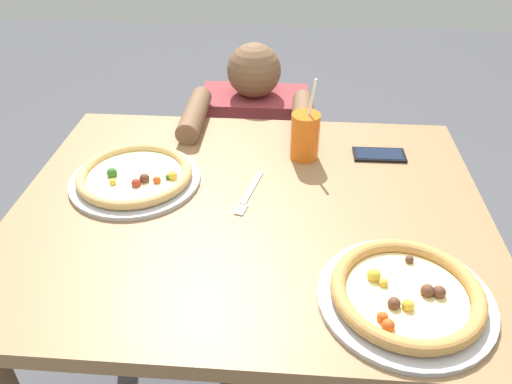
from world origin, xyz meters
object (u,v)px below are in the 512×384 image
object	(u,v)px
pizza_far	(135,176)
drink_cup_colored	(305,136)
pizza_near	(406,294)
fork	(249,195)
diner_seated	(254,173)
cell_phone	(379,155)

from	to	relation	value
pizza_far	drink_cup_colored	bearing A→B (deg)	20.29
pizza_near	pizza_far	world-z (taller)	same
drink_cup_colored	fork	world-z (taller)	drink_cup_colored
fork	diner_seated	size ratio (longest dim) A/B	0.21
pizza_far	drink_cup_colored	size ratio (longest dim) A/B	1.46
pizza_far	drink_cup_colored	xyz separation A→B (m)	(0.45, 0.17, 0.05)
pizza_far	fork	world-z (taller)	pizza_far
pizza_far	pizza_near	bearing A→B (deg)	-30.26
pizza_near	diner_seated	size ratio (longest dim) A/B	0.37
fork	pizza_far	bearing A→B (deg)	173.00
pizza_far	diner_seated	bearing A→B (deg)	64.22
cell_phone	fork	bearing A→B (deg)	-147.94
pizza_near	pizza_far	size ratio (longest dim) A/B	1.01
fork	cell_phone	world-z (taller)	cell_phone
pizza_near	cell_phone	distance (m)	0.57
pizza_near	cell_phone	xyz separation A→B (m)	(0.02, 0.57, -0.02)
drink_cup_colored	fork	bearing A→B (deg)	-124.55
drink_cup_colored	diner_seated	xyz separation A→B (m)	(-0.18, 0.40, -0.39)
drink_cup_colored	cell_phone	distance (m)	0.23
pizza_near	drink_cup_colored	world-z (taller)	drink_cup_colored
pizza_near	drink_cup_colored	bearing A→B (deg)	110.11
pizza_far	diner_seated	size ratio (longest dim) A/B	0.37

